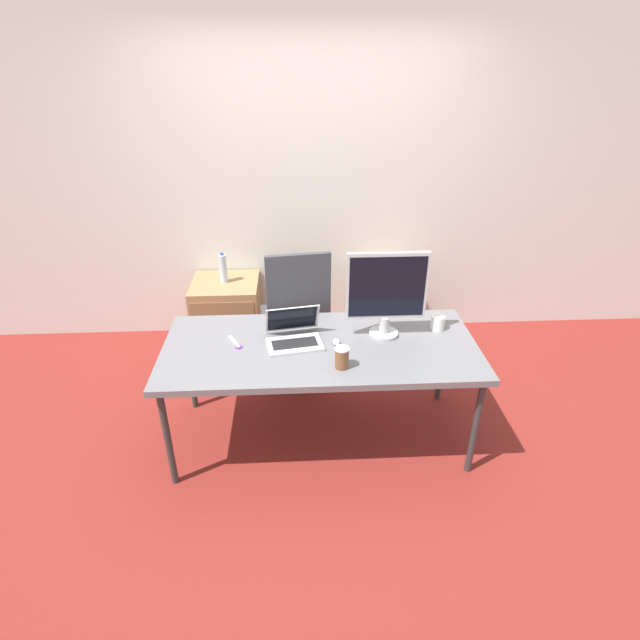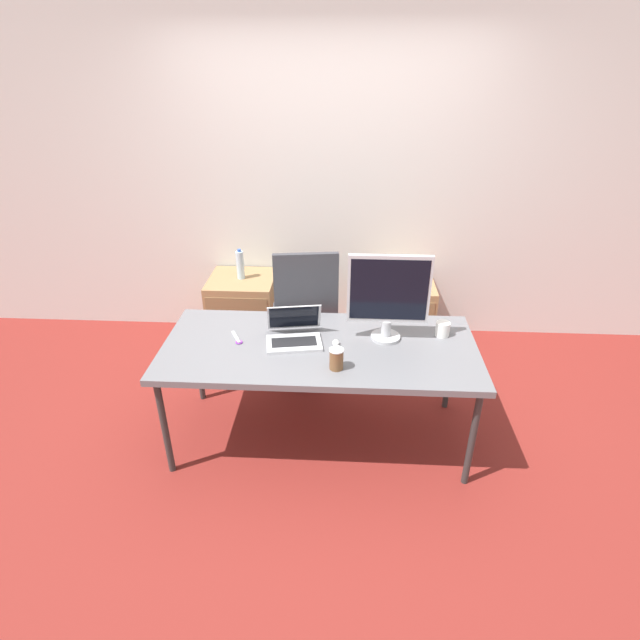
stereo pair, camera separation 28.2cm
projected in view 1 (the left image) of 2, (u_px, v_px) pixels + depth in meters
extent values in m
plane|color=maroon|center=(320.00, 435.00, 3.34)|extent=(14.00, 14.00, 0.00)
cube|color=silver|center=(310.00, 186.00, 4.04)|extent=(10.00, 0.05, 2.60)
cube|color=slate|center=(320.00, 348.00, 3.01)|extent=(1.89, 0.84, 0.04)
cylinder|color=#333333|center=(168.00, 439.00, 2.82)|extent=(0.04, 0.04, 0.67)
cylinder|color=#333333|center=(475.00, 428.00, 2.91)|extent=(0.04, 0.04, 0.67)
cylinder|color=#333333|center=(190.00, 368.00, 3.45)|extent=(0.04, 0.04, 0.67)
cylinder|color=#333333|center=(442.00, 360.00, 3.54)|extent=(0.04, 0.04, 0.67)
cylinder|color=#232326|center=(296.00, 369.00, 4.00)|extent=(0.56, 0.56, 0.04)
cylinder|color=gray|center=(295.00, 344.00, 3.89)|extent=(0.05, 0.05, 0.42)
cube|color=#38383D|center=(295.00, 321.00, 3.79)|extent=(0.54, 0.54, 0.07)
cube|color=#38383D|center=(299.00, 296.00, 3.40)|extent=(0.44, 0.10, 0.60)
cube|color=#99754C|center=(228.00, 314.00, 4.23)|extent=(0.54, 0.52, 0.59)
cube|color=olive|center=(224.00, 329.00, 4.00)|extent=(0.50, 0.01, 0.47)
cube|color=#99754C|center=(382.00, 310.00, 4.29)|extent=(0.54, 0.52, 0.59)
cube|color=olive|center=(388.00, 325.00, 4.07)|extent=(0.50, 0.01, 0.47)
cylinder|color=silver|center=(223.00, 269.00, 4.03)|extent=(0.06, 0.06, 0.24)
cylinder|color=#3359B2|center=(222.00, 254.00, 3.97)|extent=(0.03, 0.03, 0.02)
cube|color=silver|center=(295.00, 345.00, 2.99)|extent=(0.36, 0.26, 0.02)
cube|color=black|center=(295.00, 343.00, 2.99)|extent=(0.28, 0.16, 0.00)
cube|color=silver|center=(292.00, 318.00, 3.06)|extent=(0.34, 0.14, 0.19)
cube|color=black|center=(292.00, 319.00, 3.05)|extent=(0.31, 0.13, 0.17)
cylinder|color=#B7B7BC|center=(384.00, 333.00, 3.11)|extent=(0.18, 0.18, 0.02)
cylinder|color=#B7B7BC|center=(384.00, 325.00, 3.08)|extent=(0.06, 0.06, 0.10)
cube|color=#B7B7BC|center=(387.00, 286.00, 2.95)|extent=(0.49, 0.03, 0.42)
cube|color=black|center=(387.00, 287.00, 2.94)|extent=(0.45, 0.00, 0.38)
ellipsoid|color=silver|center=(336.00, 342.00, 3.00)|extent=(0.04, 0.06, 0.03)
cylinder|color=white|center=(438.00, 323.00, 3.15)|extent=(0.09, 0.09, 0.09)
cylinder|color=brown|center=(342.00, 358.00, 2.77)|extent=(0.08, 0.08, 0.12)
cylinder|color=white|center=(342.00, 349.00, 2.74)|extent=(0.08, 0.08, 0.01)
cube|color=#B2B2B7|center=(234.00, 342.00, 3.03)|extent=(0.09, 0.14, 0.01)
torus|color=purple|center=(238.00, 347.00, 2.97)|extent=(0.06, 0.06, 0.01)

